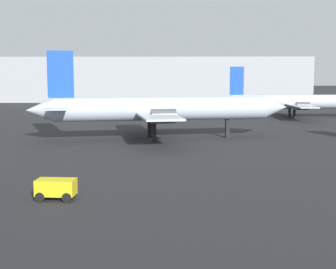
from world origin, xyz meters
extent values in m
cylinder|color=#B2BCCC|center=(-3.16, 48.32, 3.67)|extent=(25.22, 7.78, 2.78)
cone|color=#B2BCCC|center=(10.67, 51.15, 3.67)|extent=(3.55, 3.34, 2.78)
cone|color=#B2BCCC|center=(-16.99, 45.49, 3.67)|extent=(3.55, 3.34, 2.78)
cube|color=#B2BCCC|center=(-4.39, 48.07, 3.25)|extent=(7.98, 20.85, 0.22)
cube|color=#B2BCCC|center=(-15.04, 45.89, 3.95)|extent=(3.71, 8.00, 0.15)
cube|color=#1947B2|center=(-14.59, 45.98, 7.71)|extent=(2.93, 0.86, 5.30)
cylinder|color=#4C4C54|center=(-4.43, 52.03, 3.11)|extent=(3.03, 2.17, 1.65)
cylinder|color=#4C4C54|center=(-2.87, 44.41, 3.11)|extent=(3.03, 2.17, 1.65)
cube|color=black|center=(4.74, 49.94, 1.14)|extent=(0.54, 0.54, 2.28)
cube|color=black|center=(-4.76, 49.87, 1.14)|extent=(0.54, 0.54, 2.28)
cube|color=black|center=(-4.02, 46.27, 1.14)|extent=(0.54, 0.54, 2.28)
cylinder|color=#B2BCCC|center=(19.84, 77.57, 2.83)|extent=(23.71, 3.59, 2.47)
cone|color=#B2BCCC|center=(6.69, 76.95, 2.83)|extent=(2.83, 2.59, 2.47)
cube|color=#B2BCCC|center=(18.66, 77.52, 2.46)|extent=(4.05, 21.09, 0.18)
cube|color=#B2BCCC|center=(8.42, 77.03, 3.08)|extent=(2.11, 6.43, 0.12)
cube|color=#1947B2|center=(8.80, 77.05, 6.51)|extent=(2.43, 0.34, 4.90)
cylinder|color=#4C4C54|center=(19.18, 81.53, 2.34)|extent=(2.33, 1.47, 1.36)
cylinder|color=#4C4C54|center=(19.56, 73.57, 2.34)|extent=(2.33, 1.47, 1.36)
cube|color=black|center=(18.59, 79.03, 0.80)|extent=(0.40, 0.40, 1.60)
cube|color=black|center=(18.73, 76.01, 0.80)|extent=(0.40, 0.40, 1.60)
cube|color=gold|center=(-8.66, 20.10, 0.80)|extent=(2.46, 1.41, 1.00)
cylinder|color=black|center=(-7.80, 20.64, 0.30)|extent=(0.61, 0.23, 0.60)
cylinder|color=black|center=(-7.85, 19.47, 0.30)|extent=(0.61, 0.23, 0.60)
cylinder|color=black|center=(-9.47, 20.72, 0.30)|extent=(0.61, 0.23, 0.60)
cylinder|color=black|center=(-9.53, 19.55, 0.30)|extent=(0.61, 0.23, 0.60)
cube|color=#999EA3|center=(-11.97, 131.15, 6.04)|extent=(90.84, 23.66, 12.09)
camera|label=1|loc=(-0.85, -9.58, 7.87)|focal=52.46mm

